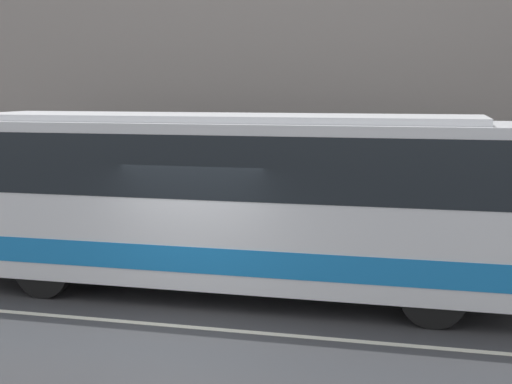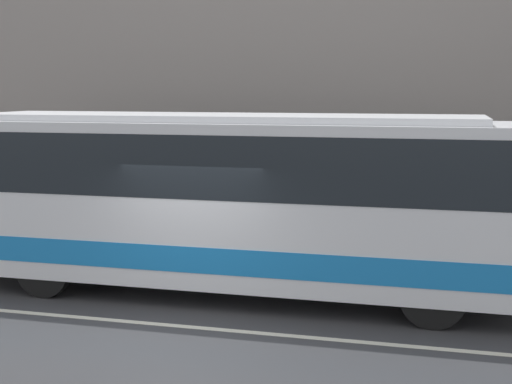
{
  "view_description": "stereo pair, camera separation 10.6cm",
  "coord_description": "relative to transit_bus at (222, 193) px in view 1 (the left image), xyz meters",
  "views": [
    {
      "loc": [
        3.92,
        -10.36,
        3.76
      ],
      "look_at": [
        0.8,
        2.07,
        1.92
      ],
      "focal_mm": 50.0,
      "sensor_mm": 36.0,
      "label": 1
    },
    {
      "loc": [
        4.02,
        -10.34,
        3.76
      ],
      "look_at": [
        0.8,
        2.07,
        1.92
      ],
      "focal_mm": 50.0,
      "sensor_mm": 36.0,
      "label": 2
    }
  ],
  "objects": [
    {
      "name": "transit_bus",
      "position": [
        0.0,
        0.0,
        0.0
      ],
      "size": [
        10.91,
        2.57,
        3.32
      ],
      "color": "silver",
      "rests_on": "ground_plane"
    },
    {
      "name": "sidewalk",
      "position": [
        -0.15,
        3.41,
        -1.79
      ],
      "size": [
        60.0,
        2.97,
        0.15
      ],
      "color": "#A09E99",
      "rests_on": "ground_plane"
    },
    {
      "name": "ground_plane",
      "position": [
        -0.15,
        -2.07,
        -1.87
      ],
      "size": [
        60.0,
        60.0,
        0.0
      ],
      "primitive_type": "plane",
      "color": "#38383A"
    },
    {
      "name": "lane_stripe",
      "position": [
        -0.15,
        -2.07,
        -1.86
      ],
      "size": [
        54.0,
        0.14,
        0.01
      ],
      "color": "beige",
      "rests_on": "ground_plane"
    }
  ]
}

